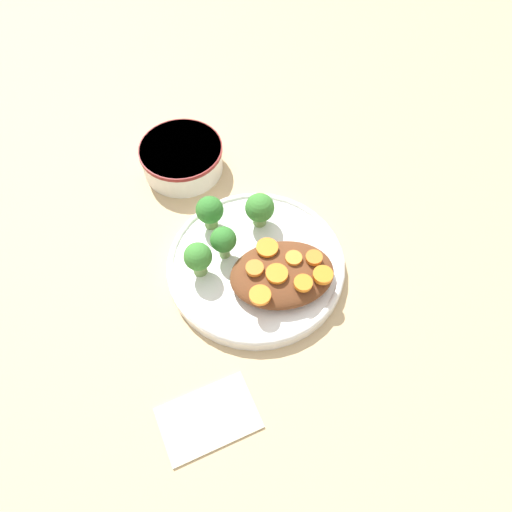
% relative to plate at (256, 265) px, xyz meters
% --- Properties ---
extents(ground_plane, '(4.00, 4.00, 0.00)m').
position_rel_plate_xyz_m(ground_plane, '(0.00, 0.00, -0.01)').
color(ground_plane, tan).
extents(plate, '(0.23, 0.23, 0.02)m').
position_rel_plate_xyz_m(plate, '(0.00, 0.00, 0.00)').
color(plate, white).
rests_on(plate, ground_plane).
extents(dip_bowl, '(0.12, 0.12, 0.04)m').
position_rel_plate_xyz_m(dip_bowl, '(0.07, -0.20, 0.01)').
color(dip_bowl, white).
rests_on(dip_bowl, ground_plane).
extents(stew_mound, '(0.13, 0.10, 0.03)m').
position_rel_plate_xyz_m(stew_mound, '(-0.03, 0.03, 0.02)').
color(stew_mound, brown).
rests_on(stew_mound, plate).
extents(broccoli_floret_0, '(0.04, 0.04, 0.05)m').
position_rel_plate_xyz_m(broccoli_floret_0, '(0.05, -0.07, 0.04)').
color(broccoli_floret_0, '#759E51').
rests_on(broccoli_floret_0, plate).
extents(broccoli_floret_1, '(0.04, 0.04, 0.05)m').
position_rel_plate_xyz_m(broccoli_floret_1, '(0.07, 0.00, 0.04)').
color(broccoli_floret_1, '#759E51').
rests_on(broccoli_floret_1, plate).
extents(broccoli_floret_2, '(0.04, 0.04, 0.05)m').
position_rel_plate_xyz_m(broccoli_floret_2, '(-0.02, -0.06, 0.04)').
color(broccoli_floret_2, '#759E51').
rests_on(broccoli_floret_2, plate).
extents(broccoli_floret_3, '(0.03, 0.03, 0.05)m').
position_rel_plate_xyz_m(broccoli_floret_3, '(0.04, -0.02, 0.04)').
color(broccoli_floret_3, '#7FA85B').
rests_on(broccoli_floret_3, plate).
extents(carrot_slice_0, '(0.03, 0.03, 0.01)m').
position_rel_plate_xyz_m(carrot_slice_0, '(0.01, 0.06, 0.04)').
color(carrot_slice_0, orange).
rests_on(carrot_slice_0, stew_mound).
extents(carrot_slice_1, '(0.03, 0.03, 0.01)m').
position_rel_plate_xyz_m(carrot_slice_1, '(-0.02, 0.04, 0.04)').
color(carrot_slice_1, orange).
rests_on(carrot_slice_1, stew_mound).
extents(carrot_slice_2, '(0.03, 0.03, 0.00)m').
position_rel_plate_xyz_m(carrot_slice_2, '(-0.01, -0.00, 0.04)').
color(carrot_slice_2, orange).
rests_on(carrot_slice_2, stew_mound).
extents(carrot_slice_3, '(0.02, 0.02, 0.01)m').
position_rel_plate_xyz_m(carrot_slice_3, '(-0.05, 0.06, 0.04)').
color(carrot_slice_3, orange).
rests_on(carrot_slice_3, stew_mound).
extents(carrot_slice_4, '(0.02, 0.02, 0.01)m').
position_rel_plate_xyz_m(carrot_slice_4, '(0.01, 0.03, 0.04)').
color(carrot_slice_4, orange).
rests_on(carrot_slice_4, stew_mound).
extents(carrot_slice_5, '(0.02, 0.02, 0.01)m').
position_rel_plate_xyz_m(carrot_slice_5, '(-0.07, 0.03, 0.04)').
color(carrot_slice_5, orange).
rests_on(carrot_slice_5, stew_mound).
extents(carrot_slice_6, '(0.02, 0.02, 0.01)m').
position_rel_plate_xyz_m(carrot_slice_6, '(-0.07, 0.05, 0.04)').
color(carrot_slice_6, orange).
rests_on(carrot_slice_6, stew_mound).
extents(carrot_slice_7, '(0.02, 0.02, 0.00)m').
position_rel_plate_xyz_m(carrot_slice_7, '(-0.04, 0.02, 0.04)').
color(carrot_slice_7, orange).
rests_on(carrot_slice_7, stew_mound).
extents(napkin, '(0.12, 0.09, 0.01)m').
position_rel_plate_xyz_m(napkin, '(0.09, 0.18, -0.01)').
color(napkin, beige).
rests_on(napkin, ground_plane).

